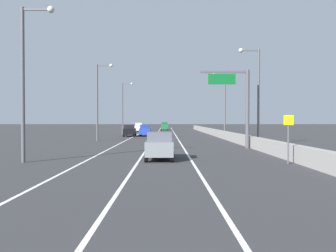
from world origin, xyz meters
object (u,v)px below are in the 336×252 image
Objects in this scene: lamp_post_right_second at (256,90)px; car_green_4 at (165,126)px; lamp_post_left_mid at (99,97)px; car_gray_0 at (160,146)px; speed_advisory_sign at (288,135)px; lamp_post_right_third at (223,101)px; car_black_2 at (130,131)px; lamp_post_left_far at (124,104)px; lamp_post_left_near at (27,73)px; car_blue_3 at (145,130)px; overhead_sign_gantry at (240,99)px; car_white_1 at (139,127)px.

lamp_post_right_second reaches higher than car_green_4.
lamp_post_left_mid is 2.40× the size of car_green_4.
speed_advisory_sign is at bearing -17.93° from car_gray_0.
lamp_post_right_third is 1.00× the size of lamp_post_left_mid.
lamp_post_left_mid is 13.90m from car_black_2.
lamp_post_left_mid and lamp_post_left_far have the same top height.
lamp_post_left_near and lamp_post_left_far have the same top height.
lamp_post_left_mid reaches higher than car_blue_3.
car_white_1 is at bearing 105.80° from overhead_sign_gantry.
car_green_4 is at bearing 80.85° from car_black_2.
car_black_2 is (-5.60, 33.80, 0.01)m from car_gray_0.
lamp_post_left_mid is at bearing -91.04° from lamp_post_left_far.
overhead_sign_gantry is at bearing -94.96° from lamp_post_right_third.
speed_advisory_sign is 32.91m from lamp_post_right_third.
car_black_2 is 2.63m from car_blue_3.
lamp_post_right_third is 13.96m from car_blue_3.
lamp_post_left_far is (-15.67, 46.20, 3.94)m from speed_advisory_sign.
lamp_post_left_mid is 22.65m from lamp_post_left_far.
lamp_post_left_mid is at bearing -99.75° from car_green_4.
lamp_post_left_near reaches higher than car_gray_0.
lamp_post_left_far is at bearing 88.96° from lamp_post_left_mid.
lamp_post_left_near reaches higher than car_black_2.
car_blue_3 is (-10.55, 25.10, -3.77)m from overhead_sign_gantry.
car_green_4 reaches higher than car_white_1.
lamp_post_right_second reaches higher than car_white_1.
lamp_post_right_second reaches higher than car_black_2.
lamp_post_right_second is at bearing 41.20° from overhead_sign_gantry.
lamp_post_right_second and lamp_post_left_far have the same top height.
lamp_post_left_near is at bearing 176.82° from speed_advisory_sign.
speed_advisory_sign is 38.79m from car_black_2.
car_blue_3 reaches higher than car_black_2.
car_white_1 is at bearing 86.28° from lamp_post_left_mid.
lamp_post_right_third reaches higher than car_gray_0.
lamp_post_left_far is at bearing -107.26° from car_green_4.
lamp_post_left_far is at bearing 141.47° from lamp_post_right_third.
car_white_1 is 22.76m from car_black_2.
lamp_post_right_third is at bearing 87.64° from speed_advisory_sign.
lamp_post_right_second is 22.02m from lamp_post_left_near.
car_black_2 is (2.81, 35.45, -4.75)m from lamp_post_left_near.
speed_advisory_sign is 28.79m from lamp_post_left_mid.
car_gray_0 is (-7.90, 2.56, -0.82)m from speed_advisory_sign.
lamp_post_left_mid is (-17.43, -9.10, 0.00)m from lamp_post_right_third.
overhead_sign_gantry reaches higher than car_black_2.
speed_advisory_sign is 0.64× the size of car_blue_3.
lamp_post_left_far is (0.41, 22.65, 0.00)m from lamp_post_left_mid.
lamp_post_left_near is at bearing -96.83° from car_green_4.
lamp_post_left_far reaches higher than car_white_1.
lamp_post_right_second reaches higher than overhead_sign_gantry.
lamp_post_right_third is (1.35, 32.65, 3.94)m from speed_advisory_sign.
car_green_4 is (0.02, 68.69, 0.11)m from car_gray_0.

